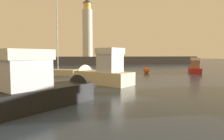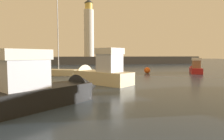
{
  "view_description": "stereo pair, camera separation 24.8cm",
  "coord_description": "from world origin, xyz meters",
  "px_view_note": "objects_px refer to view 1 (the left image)",
  "views": [
    {
      "loc": [
        -3.67,
        -1.72,
        2.79
      ],
      "look_at": [
        1.04,
        19.15,
        1.17
      ],
      "focal_mm": 31.4,
      "sensor_mm": 36.0,
      "label": 1
    },
    {
      "loc": [
        -3.43,
        -1.78,
        2.79
      ],
      "look_at": [
        1.04,
        19.15,
        1.17
      ],
      "focal_mm": 31.4,
      "sensor_mm": 36.0,
      "label": 2
    }
  ],
  "objects_px": {
    "lighthouse": "(87,30)",
    "motorboat_0": "(52,88)",
    "motorboat_2": "(194,68)",
    "sailboat_moored": "(54,72)",
    "motorboat_4": "(97,73)",
    "mooring_buoy": "(146,70)"
  },
  "relations": [
    {
      "from": "lighthouse",
      "to": "sailboat_moored",
      "type": "distance_m",
      "value": 33.19
    },
    {
      "from": "motorboat_0",
      "to": "mooring_buoy",
      "type": "relative_size",
      "value": 7.57
    },
    {
      "from": "lighthouse",
      "to": "motorboat_4",
      "type": "bearing_deg",
      "value": -94.35
    },
    {
      "from": "motorboat_4",
      "to": "mooring_buoy",
      "type": "relative_size",
      "value": 7.81
    },
    {
      "from": "motorboat_0",
      "to": "sailboat_moored",
      "type": "bearing_deg",
      "value": 93.5
    },
    {
      "from": "lighthouse",
      "to": "motorboat_0",
      "type": "height_order",
      "value": "lighthouse"
    },
    {
      "from": "motorboat_0",
      "to": "motorboat_4",
      "type": "distance_m",
      "value": 8.93
    },
    {
      "from": "lighthouse",
      "to": "sailboat_moored",
      "type": "height_order",
      "value": "lighthouse"
    },
    {
      "from": "lighthouse",
      "to": "motorboat_2",
      "type": "relative_size",
      "value": 2.92
    },
    {
      "from": "motorboat_4",
      "to": "mooring_buoy",
      "type": "distance_m",
      "value": 12.41
    },
    {
      "from": "lighthouse",
      "to": "mooring_buoy",
      "type": "distance_m",
      "value": 33.02
    },
    {
      "from": "lighthouse",
      "to": "motorboat_0",
      "type": "xyz_separation_m",
      "value": [
        -6.74,
        -47.63,
        -9.39
      ]
    },
    {
      "from": "lighthouse",
      "to": "sailboat_moored",
      "type": "xyz_separation_m",
      "value": [
        -7.78,
        -30.72,
        -9.85
      ]
    },
    {
      "from": "lighthouse",
      "to": "motorboat_0",
      "type": "bearing_deg",
      "value": -98.06
    },
    {
      "from": "motorboat_2",
      "to": "lighthouse",
      "type": "bearing_deg",
      "value": 113.71
    },
    {
      "from": "motorboat_2",
      "to": "motorboat_4",
      "type": "bearing_deg",
      "value": -154.62
    },
    {
      "from": "motorboat_2",
      "to": "sailboat_moored",
      "type": "relative_size",
      "value": 0.55
    },
    {
      "from": "motorboat_2",
      "to": "motorboat_4",
      "type": "xyz_separation_m",
      "value": [
        -16.85,
        -7.99,
        0.3
      ]
    },
    {
      "from": "mooring_buoy",
      "to": "sailboat_moored",
      "type": "bearing_deg",
      "value": 179.07
    },
    {
      "from": "motorboat_2",
      "to": "mooring_buoy",
      "type": "distance_m",
      "value": 7.92
    },
    {
      "from": "motorboat_4",
      "to": "mooring_buoy",
      "type": "bearing_deg",
      "value": 43.75
    },
    {
      "from": "sailboat_moored",
      "to": "mooring_buoy",
      "type": "bearing_deg",
      "value": -0.93
    }
  ]
}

